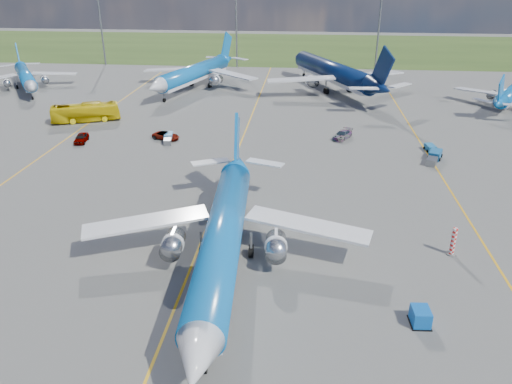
# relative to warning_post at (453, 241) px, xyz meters

# --- Properties ---
(ground) EXTENTS (400.00, 400.00, 0.00)m
(ground) POSITION_rel_warning_post_xyz_m (-26.00, -8.00, -1.50)
(ground) COLOR #595956
(ground) RESTS_ON ground
(grass_strip) EXTENTS (400.00, 80.00, 0.01)m
(grass_strip) POSITION_rel_warning_post_xyz_m (-26.00, 142.00, -1.50)
(grass_strip) COLOR #2D4719
(grass_strip) RESTS_ON ground
(taxiway_lines) EXTENTS (60.25, 160.00, 0.02)m
(taxiway_lines) POSITION_rel_warning_post_xyz_m (-25.83, 19.70, -1.49)
(taxiway_lines) COLOR gold
(taxiway_lines) RESTS_ON ground
(floodlight_masts) EXTENTS (202.20, 0.50, 22.70)m
(floodlight_masts) POSITION_rel_warning_post_xyz_m (-16.00, 102.00, 11.06)
(floodlight_masts) COLOR slate
(floodlight_masts) RESTS_ON ground
(warning_post) EXTENTS (0.50, 0.50, 3.00)m
(warning_post) POSITION_rel_warning_post_xyz_m (0.00, 0.00, 0.00)
(warning_post) COLOR red
(warning_post) RESTS_ON ground
(bg_jet_nw) EXTENTS (40.35, 42.58, 8.89)m
(bg_jet_nw) POSITION_rel_warning_post_xyz_m (-82.01, 67.42, -1.50)
(bg_jet_nw) COLOR #0D64B6
(bg_jet_nw) RESTS_ON ground
(bg_jet_nnw) EXTENTS (42.67, 49.50, 11.05)m
(bg_jet_nnw) POSITION_rel_warning_post_xyz_m (-42.11, 72.19, -1.50)
(bg_jet_nnw) COLOR #0D64B6
(bg_jet_nnw) RESTS_ON ground
(bg_jet_n) EXTENTS (53.73, 59.38, 12.67)m
(bg_jet_n) POSITION_rel_warning_post_xyz_m (-9.41, 74.25, -1.50)
(bg_jet_n) COLOR #081A43
(bg_jet_n) RESTS_ON ground
(bg_jet_ne) EXTENTS (37.77, 40.45, 8.48)m
(bg_jet_ne) POSITION_rel_warning_post_xyz_m (28.12, 63.55, -1.50)
(bg_jet_ne) COLOR #0D64B6
(bg_jet_ne) RESTS_ON ground
(main_airliner) EXTENTS (33.07, 42.15, 10.60)m
(main_airliner) POSITION_rel_warning_post_xyz_m (-22.71, -5.14, -1.50)
(main_airliner) COLOR #0D64B6
(main_airliner) RESTS_ON ground
(uld_container) EXTENTS (1.55, 1.88, 1.44)m
(uld_container) POSITION_rel_warning_post_xyz_m (-5.38, -11.50, -0.78)
(uld_container) COLOR #0C55B4
(uld_container) RESTS_ON ground
(apron_bus) EXTENTS (12.76, 7.61, 3.51)m
(apron_bus) POSITION_rel_warning_post_xyz_m (-56.84, 42.68, 0.26)
(apron_bus) COLOR yellow
(apron_bus) RESTS_ON ground
(service_car_a) EXTENTS (2.41, 4.64, 1.51)m
(service_car_a) POSITION_rel_warning_post_xyz_m (-52.60, 30.66, -0.75)
(service_car_a) COLOR #999999
(service_car_a) RESTS_ON ground
(service_car_b) EXTENTS (5.19, 3.67, 1.31)m
(service_car_b) POSITION_rel_warning_post_xyz_m (-38.90, 33.62, -0.84)
(service_car_b) COLOR #999999
(service_car_b) RESTS_ON ground
(service_car_c) EXTENTS (4.01, 5.20, 1.41)m
(service_car_c) POSITION_rel_warning_post_xyz_m (-8.95, 37.01, -0.80)
(service_car_c) COLOR #999999
(service_car_c) RESTS_ON ground
(baggage_tug_w) EXTENTS (3.49, 5.78, 1.26)m
(baggage_tug_w) POSITION_rel_warning_post_xyz_m (4.25, 27.64, -0.91)
(baggage_tug_w) COLOR #165387
(baggage_tug_w) RESTS_ON ground
(baggage_tug_c) EXTENTS (2.18, 4.99, 1.09)m
(baggage_tug_c) POSITION_rel_warning_post_xyz_m (-38.30, 32.83, -0.99)
(baggage_tug_c) COLOR #1B67A2
(baggage_tug_c) RESTS_ON ground
(baggage_tug_e) EXTENTS (1.79, 4.63, 1.01)m
(baggage_tug_e) POSITION_rel_warning_post_xyz_m (4.77, 31.31, -1.03)
(baggage_tug_e) COLOR #1A659C
(baggage_tug_e) RESTS_ON ground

